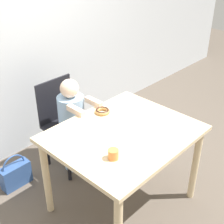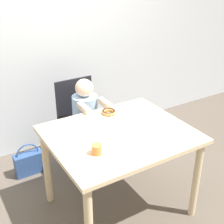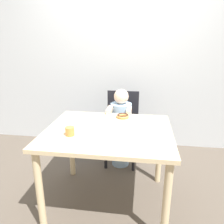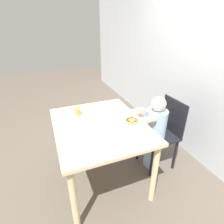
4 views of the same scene
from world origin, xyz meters
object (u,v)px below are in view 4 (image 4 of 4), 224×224
Objects in this scene: child_figure at (154,134)px; cup at (78,112)px; chair at (162,133)px; donut at (132,121)px; handbag at (142,132)px.

child_figure is 13.17× the size of cup.
donut is (0.05, -0.49, 0.31)m from chair.
donut is (0.05, -0.36, 0.29)m from child_figure.
chair is 0.58m from donut.
cup is (-0.34, -0.87, 0.31)m from child_figure.
cup reaches higher than donut.
donut is at bearing 51.87° from cup.
child_figure is at bearing -90.00° from chair.
donut reaches higher than handbag.
child_figure is at bearing 98.53° from donut.
handbag is at bearing 102.38° from cup.
child_figure is (0.00, -0.12, 0.02)m from chair.
cup reaches higher than handbag.
handbag is (-0.57, 0.07, -0.35)m from chair.
cup is (0.23, -1.06, 0.68)m from handbag.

